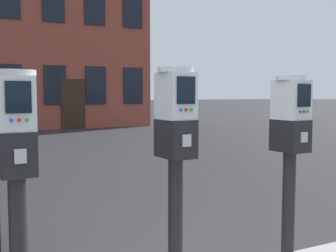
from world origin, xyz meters
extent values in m
cube|color=black|center=(-0.93, -0.25, 1.21)|extent=(0.18, 0.25, 0.22)
cube|color=#A5A8AD|center=(-0.92, -0.37, 1.21)|extent=(0.06, 0.01, 0.07)
cube|color=#B7BABF|center=(-0.93, -0.25, 1.46)|extent=(0.18, 0.23, 0.27)
cube|color=black|center=(-0.93, -0.36, 1.49)|extent=(0.12, 0.01, 0.15)
cylinder|color=blue|center=(-0.96, -0.37, 1.38)|extent=(0.02, 0.01, 0.02)
cylinder|color=red|center=(-0.93, -0.37, 1.38)|extent=(0.02, 0.01, 0.02)
cylinder|color=green|center=(-0.89, -0.37, 1.38)|extent=(0.02, 0.01, 0.02)
cylinder|color=#B7BABF|center=(-0.93, -0.25, 1.61)|extent=(0.22, 0.22, 0.03)
cylinder|color=black|center=(-0.02, -0.25, 0.63)|extent=(0.09, 0.09, 0.99)
cube|color=black|center=(-0.02, -0.25, 1.24)|extent=(0.18, 0.25, 0.23)
cube|color=#A5A8AD|center=(-0.02, -0.37, 1.24)|extent=(0.06, 0.01, 0.07)
cube|color=#B7BABF|center=(-0.02, -0.25, 1.49)|extent=(0.18, 0.23, 0.28)
cube|color=black|center=(-0.02, -0.36, 1.53)|extent=(0.12, 0.01, 0.16)
cylinder|color=blue|center=(-0.05, -0.37, 1.41)|extent=(0.02, 0.01, 0.02)
cylinder|color=red|center=(-0.02, -0.37, 1.41)|extent=(0.02, 0.01, 0.02)
cylinder|color=green|center=(0.02, -0.37, 1.41)|extent=(0.02, 0.01, 0.02)
cylinder|color=#B7BABF|center=(-0.02, -0.25, 1.65)|extent=(0.22, 0.22, 0.03)
cylinder|color=black|center=(0.88, -0.25, 0.62)|extent=(0.09, 0.09, 0.96)
cube|color=black|center=(0.88, -0.25, 1.21)|extent=(0.18, 0.25, 0.22)
cube|color=#A5A8AD|center=(0.89, -0.37, 1.21)|extent=(0.06, 0.01, 0.07)
cube|color=#B7BABF|center=(0.88, -0.25, 1.46)|extent=(0.18, 0.23, 0.27)
cube|color=black|center=(0.89, -0.36, 1.50)|extent=(0.12, 0.01, 0.15)
cylinder|color=blue|center=(0.85, -0.37, 1.39)|extent=(0.02, 0.01, 0.02)
cylinder|color=red|center=(0.89, -0.37, 1.39)|extent=(0.02, 0.01, 0.02)
cylinder|color=green|center=(0.92, -0.37, 1.39)|extent=(0.02, 0.01, 0.02)
cylinder|color=#B7BABF|center=(0.88, -0.25, 1.61)|extent=(0.22, 0.22, 0.03)
cube|color=black|center=(0.73, 14.95, 1.84)|extent=(0.90, 0.06, 1.60)
cube|color=black|center=(2.46, 14.95, 1.84)|extent=(0.90, 0.06, 1.60)
cube|color=black|center=(4.18, 14.95, 1.84)|extent=(0.90, 0.06, 1.60)
cube|color=black|center=(5.91, 14.95, 1.84)|extent=(0.90, 0.06, 1.60)
cube|color=black|center=(2.46, 14.95, 5.19)|extent=(0.90, 0.06, 1.60)
cube|color=black|center=(4.18, 14.95, 5.19)|extent=(0.90, 0.06, 1.60)
cube|color=black|center=(5.91, 14.95, 5.19)|extent=(0.90, 0.06, 1.60)
cube|color=black|center=(3.19, 14.95, 1.05)|extent=(1.00, 0.07, 2.10)
camera|label=1|loc=(-1.19, -2.43, 1.51)|focal=44.50mm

